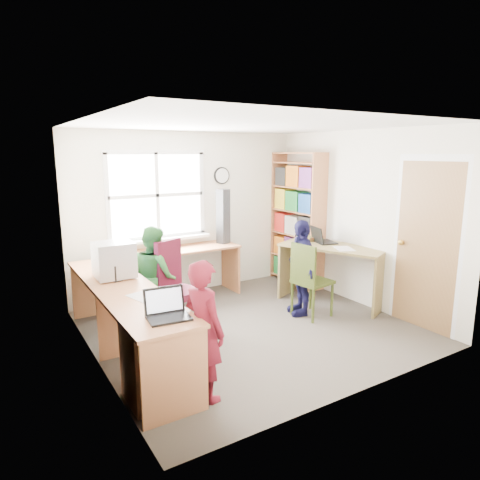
% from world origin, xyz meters
% --- Properties ---
extents(room, '(3.64, 3.44, 2.44)m').
position_xyz_m(room, '(0.01, 0.10, 1.22)').
color(room, '#3F3932').
rests_on(room, ground).
extents(l_desk, '(2.38, 2.95, 0.75)m').
position_xyz_m(l_desk, '(-1.31, -0.28, 0.46)').
color(l_desk, '#CA7F50').
rests_on(l_desk, ground).
extents(right_desk, '(1.18, 1.57, 0.82)m').
position_xyz_m(right_desk, '(1.48, 0.17, 0.60)').
color(right_desk, olive).
rests_on(right_desk, ground).
extents(bookshelf, '(0.30, 1.02, 2.10)m').
position_xyz_m(bookshelf, '(1.65, 1.19, 1.00)').
color(bookshelf, '#CA7F50').
rests_on(bookshelf, ground).
extents(swivel_chair, '(0.65, 0.65, 1.06)m').
position_xyz_m(swivel_chair, '(-0.74, 0.53, 0.46)').
color(swivel_chair, black).
rests_on(swivel_chair, ground).
extents(wooden_chair, '(0.48, 0.48, 0.98)m').
position_xyz_m(wooden_chair, '(0.82, -0.09, 0.53)').
color(wooden_chair, '#354015').
rests_on(wooden_chair, ground).
extents(crt_monitor, '(0.41, 0.36, 0.40)m').
position_xyz_m(crt_monitor, '(-1.48, 0.46, 0.95)').
color(crt_monitor, '#98989C').
rests_on(crt_monitor, l_desk).
extents(laptop_left, '(0.37, 0.32, 0.24)m').
position_xyz_m(laptop_left, '(-1.43, -0.91, 0.81)').
color(laptop_left, black).
rests_on(laptop_left, l_desk).
extents(laptop_right, '(0.37, 0.41, 0.24)m').
position_xyz_m(laptop_right, '(1.47, 0.41, 0.88)').
color(laptop_right, black).
rests_on(laptop_right, right_desk).
extents(speaker_a, '(0.11, 0.11, 0.18)m').
position_xyz_m(speaker_a, '(-1.50, 0.32, 0.84)').
color(speaker_a, black).
rests_on(speaker_a, l_desk).
extents(speaker_b, '(0.11, 0.11, 0.18)m').
position_xyz_m(speaker_b, '(-1.51, 0.82, 0.84)').
color(speaker_b, black).
rests_on(speaker_b, l_desk).
extents(cd_tower, '(0.20, 0.19, 0.81)m').
position_xyz_m(cd_tower, '(0.43, 1.44, 1.16)').
color(cd_tower, black).
rests_on(cd_tower, l_desk).
extents(game_box, '(0.31, 0.31, 0.06)m').
position_xyz_m(game_box, '(1.49, 0.68, 0.85)').
color(game_box, red).
rests_on(game_box, right_desk).
extents(paper_a, '(0.28, 0.34, 0.00)m').
position_xyz_m(paper_a, '(-1.43, -0.31, 0.75)').
color(paper_a, silver).
rests_on(paper_a, l_desk).
extents(paper_b, '(0.34, 0.38, 0.00)m').
position_xyz_m(paper_b, '(1.47, -0.05, 0.83)').
color(paper_b, silver).
rests_on(paper_b, right_desk).
extents(potted_plant, '(0.17, 0.14, 0.31)m').
position_xyz_m(potted_plant, '(-0.71, 1.41, 0.90)').
color(potted_plant, '#307937').
rests_on(potted_plant, l_desk).
extents(person_red, '(0.39, 0.51, 1.23)m').
position_xyz_m(person_red, '(-1.16, -1.04, 0.62)').
color(person_red, maroon).
rests_on(person_red, ground).
extents(person_green, '(0.50, 0.63, 1.24)m').
position_xyz_m(person_green, '(-0.93, 0.73, 0.62)').
color(person_green, '#2C6F2D').
rests_on(person_green, ground).
extents(person_navy, '(0.52, 0.79, 1.25)m').
position_xyz_m(person_navy, '(0.82, 0.07, 0.63)').
color(person_navy, '#14123B').
rests_on(person_navy, ground).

